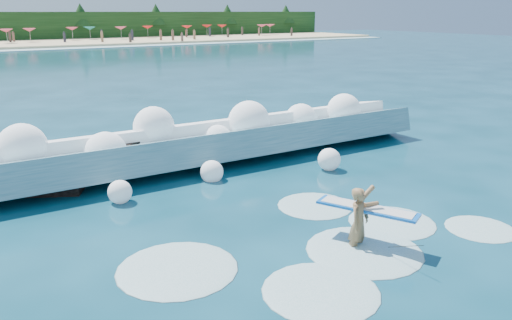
# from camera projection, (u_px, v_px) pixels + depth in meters

# --- Properties ---
(ground) EXTENTS (200.00, 200.00, 0.00)m
(ground) POSITION_uv_depth(u_px,v_px,m) (247.00, 240.00, 11.62)
(ground) COLOR #07313F
(ground) RESTS_ON ground
(breaking_wave) EXTENTS (19.26, 2.94, 1.66)m
(breaking_wave) POSITION_uv_depth(u_px,v_px,m) (182.00, 148.00, 17.21)
(breaking_wave) COLOR teal
(breaking_wave) RESTS_ON ground
(rock_cluster) EXTENTS (7.86, 3.08, 1.19)m
(rock_cluster) POSITION_uv_depth(u_px,v_px,m) (38.00, 173.00, 15.18)
(rock_cluster) COLOR black
(rock_cluster) RESTS_ON ground
(surfer_with_board) EXTENTS (1.50, 2.85, 1.68)m
(surfer_with_board) POSITION_uv_depth(u_px,v_px,m) (361.00, 220.00, 11.19)
(surfer_with_board) COLOR olive
(surfer_with_board) RESTS_ON ground
(wave_spray) EXTENTS (15.12, 4.82, 2.13)m
(wave_spray) POSITION_uv_depth(u_px,v_px,m) (188.00, 135.00, 17.09)
(wave_spray) COLOR white
(wave_spray) RESTS_ON ground
(surf_foam) EXTENTS (9.21, 5.67, 0.13)m
(surf_foam) POSITION_uv_depth(u_px,v_px,m) (324.00, 247.00, 11.25)
(surf_foam) COLOR silver
(surf_foam) RESTS_ON ground
(beachgoers) EXTENTS (106.38, 13.81, 1.93)m
(beachgoers) POSITION_uv_depth(u_px,v_px,m) (10.00, 39.00, 74.68)
(beachgoers) COLOR #3F332D
(beachgoers) RESTS_ON ground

